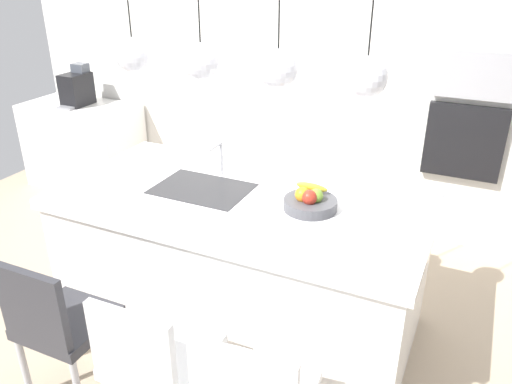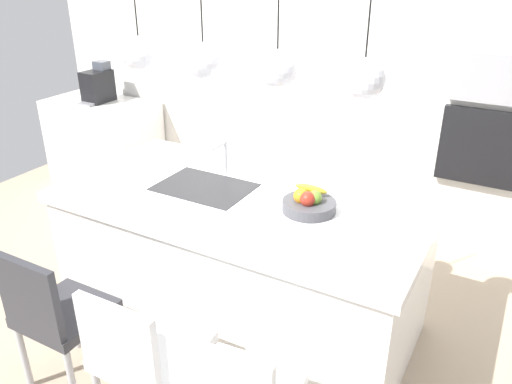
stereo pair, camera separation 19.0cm
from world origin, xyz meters
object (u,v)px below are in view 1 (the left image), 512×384
at_px(chair_near, 58,322).
at_px(chair_middle, 155,358).
at_px(fruit_bowl, 310,201).
at_px(microwave, 476,75).
at_px(oven, 464,142).
at_px(coffee_machine, 77,88).

bearing_deg(chair_near, chair_middle, -0.20).
relative_size(fruit_bowl, chair_near, 0.34).
distance_m(microwave, chair_near, 3.13).
bearing_deg(oven, fruit_bowl, -113.14).
bearing_deg(chair_near, fruit_bowl, 44.47).
bearing_deg(fruit_bowl, chair_near, -135.53).
relative_size(coffee_machine, chair_middle, 0.45).
xyz_separation_m(fruit_bowl, microwave, (0.67, 1.56, 0.44)).
bearing_deg(chair_middle, microwave, 67.36).
bearing_deg(coffee_machine, oven, 4.89).
bearing_deg(chair_near, oven, 56.90).
distance_m(chair_near, chair_middle, 0.59).
height_order(oven, chair_near, oven).
bearing_deg(oven, chair_middle, -112.64).
bearing_deg(coffee_machine, microwave, 4.89).
bearing_deg(microwave, fruit_bowl, -113.14).
bearing_deg(chair_middle, fruit_bowl, 68.19).
xyz_separation_m(fruit_bowl, coffee_machine, (-2.81, 1.26, 0.05)).
relative_size(fruit_bowl, coffee_machine, 0.77).
distance_m(coffee_machine, chair_near, 2.92).
bearing_deg(microwave, coffee_machine, -175.11).
bearing_deg(microwave, oven, 0.00).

